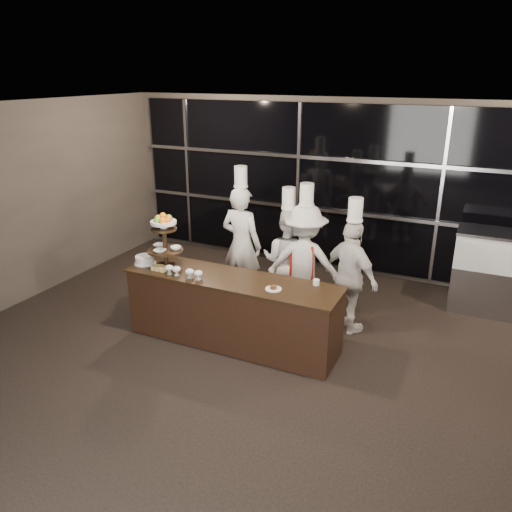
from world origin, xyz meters
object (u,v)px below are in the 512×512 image
at_px(buffet_counter, 232,310).
at_px(chef_b, 287,260).
at_px(chef_c, 304,263).
at_px(layer_cake, 145,260).
at_px(display_case, 505,270).
at_px(display_stand, 164,236).
at_px(chef_d, 351,276).
at_px(chef_a, 242,244).

bearing_deg(buffet_counter, chef_b, 76.38).
distance_m(chef_b, chef_c, 0.33).
bearing_deg(layer_cake, display_case, 28.99).
distance_m(display_stand, chef_b, 1.83).
relative_size(display_case, chef_d, 0.76).
bearing_deg(chef_c, display_stand, -146.22).
distance_m(buffet_counter, chef_c, 1.28).
height_order(chef_a, chef_d, chef_a).
bearing_deg(chef_c, buffet_counter, -119.13).
bearing_deg(buffet_counter, layer_cake, -177.82).
bearing_deg(chef_c, chef_a, 170.96).
bearing_deg(display_case, chef_d, -141.92).
xyz_separation_m(buffet_counter, chef_a, (-0.48, 1.24, 0.46)).
xyz_separation_m(buffet_counter, chef_d, (1.29, 0.96, 0.35)).
bearing_deg(chef_a, chef_d, -8.99).
distance_m(display_stand, layer_cake, 0.48).
distance_m(layer_cake, display_case, 5.16).
distance_m(buffet_counter, chef_a, 1.41).
height_order(layer_cake, chef_d, chef_d).
relative_size(display_stand, chef_c, 0.37).
height_order(display_stand, chef_a, chef_a).
bearing_deg(layer_cake, display_stand, 9.12).
xyz_separation_m(display_case, chef_c, (-2.60, -1.38, 0.17)).
bearing_deg(chef_b, chef_c, -22.01).
bearing_deg(chef_a, buffet_counter, -68.64).
height_order(buffet_counter, chef_c, chef_c).
bearing_deg(chef_b, display_stand, -137.28).
bearing_deg(display_stand, buffet_counter, 0.01).
xyz_separation_m(layer_cake, chef_d, (2.60, 1.01, -0.16)).
xyz_separation_m(layer_cake, chef_a, (0.83, 1.29, -0.05)).
relative_size(display_stand, display_case, 0.52).
relative_size(layer_cake, chef_a, 0.14).
height_order(layer_cake, chef_b, chef_b).
relative_size(buffet_counter, display_case, 1.98).
bearing_deg(display_case, layer_cake, -151.01).
relative_size(chef_c, chef_d, 1.05).
relative_size(display_case, chef_a, 0.68).
height_order(buffet_counter, chef_b, chef_b).
height_order(display_stand, chef_c, chef_c).
bearing_deg(display_case, chef_c, -152.05).
bearing_deg(layer_cake, chef_c, 30.37).
bearing_deg(buffet_counter, display_stand, -179.99).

